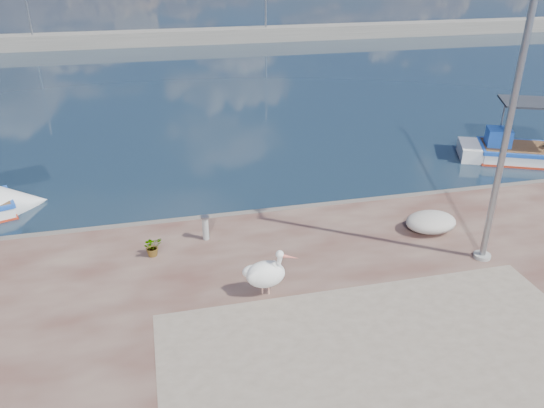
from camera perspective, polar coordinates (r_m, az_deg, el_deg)
The scene contains 9 objects.
ground at distance 12.59m, azimuth 4.09°, elevation -12.80°, with size 1400.00×1400.00×0.00m, color #162635.
quay_patch at distance 10.54m, azimuth 14.82°, elevation -19.48°, with size 9.00×7.00×0.01m, color gray.
breakwater at distance 49.95m, azimuth -10.09°, elevation 17.26°, with size 120.00×2.20×7.50m.
boat_right at distance 24.02m, azimuth 26.20°, elevation 4.69°, with size 6.20×4.21×2.85m.
pelican at distance 12.34m, azimuth -0.62°, elevation -7.48°, with size 1.27×0.88×1.21m.
lamp_post at distance 13.77m, azimuth 23.81°, elevation 6.54°, with size 0.44×0.96×7.00m.
bollard_near at distance 14.78m, azimuth -7.17°, elevation -2.45°, with size 0.23×0.23×0.71m.
potted_plant at distance 14.32m, azimuth -12.72°, elevation -4.46°, with size 0.49×0.42×0.54m, color #33722D.
net_pile_d at distance 15.81m, azimuth 16.71°, elevation -1.87°, with size 1.47×1.10×0.55m, color #BDB7AE.
Camera 1 is at (-3.11, -9.32, 7.88)m, focal length 35.00 mm.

